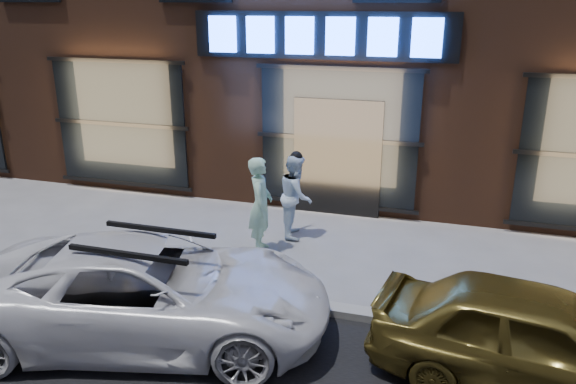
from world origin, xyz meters
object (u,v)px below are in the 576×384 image
Objects in this scene: man_bowtie at (260,205)px; gold_sedan at (539,341)px; white_suv at (149,291)px; man_cap at (296,196)px.

gold_sedan is at bearing -135.76° from man_bowtie.
man_cap is at bearing -27.42° from white_suv.
man_bowtie is 0.95m from man_cap.
man_bowtie is 1.09× the size of man_cap.
white_suv is (-0.92, -3.81, -0.13)m from man_cap.
man_bowtie is 3.00m from white_suv.
man_cap is 3.92m from white_suv.
man_cap is 5.22m from gold_sedan.
man_bowtie is at bearing -23.72° from white_suv.
man_bowtie reaches higher than man_cap.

